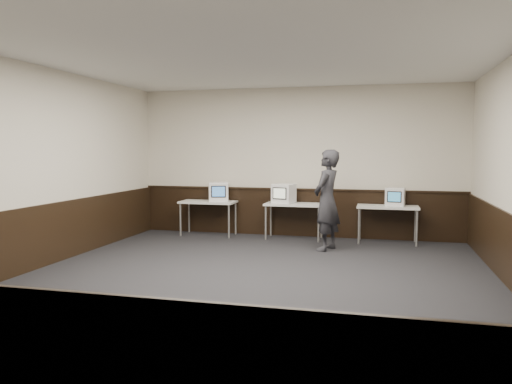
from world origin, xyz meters
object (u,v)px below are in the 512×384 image
at_px(emac_center, 284,194).
at_px(emac_right, 395,197).
at_px(desk_right, 388,209).
at_px(emac_left, 219,192).
at_px(desk_left, 208,204).
at_px(person, 327,200).
at_px(desk_center, 294,207).

relative_size(emac_center, emac_right, 1.19).
xyz_separation_m(desk_right, emac_left, (-3.56, 0.03, 0.28)).
relative_size(desk_left, emac_left, 2.22).
distance_m(emac_right, person, 1.62).
bearing_deg(emac_center, desk_left, -167.84).
bearing_deg(emac_center, person, -31.51).
height_order(emac_left, person, person).
height_order(desk_right, emac_right, emac_right).
bearing_deg(desk_center, emac_right, 0.67).
bearing_deg(person, emac_center, -116.34).
xyz_separation_m(desk_center, emac_left, (-1.66, 0.03, 0.28)).
relative_size(desk_right, person, 0.64).
relative_size(desk_center, emac_center, 2.36).
bearing_deg(desk_right, emac_right, 9.58).
bearing_deg(desk_center, emac_center, -174.80).
distance_m(desk_right, emac_right, 0.29).
height_order(desk_right, emac_center, emac_center).
relative_size(desk_center, person, 0.64).
height_order(desk_left, emac_right, emac_right).
height_order(emac_left, emac_right, emac_left).
bearing_deg(emac_left, person, -39.83).
xyz_separation_m(desk_center, person, (0.79, -1.00, 0.26)).
relative_size(desk_left, person, 0.64).
bearing_deg(emac_right, desk_right, -163.40).
height_order(desk_left, emac_center, emac_center).
relative_size(emac_left, person, 0.29).
relative_size(desk_center, desk_right, 1.00).
xyz_separation_m(desk_right, person, (-1.11, -1.00, 0.26)).
bearing_deg(emac_center, emac_right, 13.93).
height_order(desk_center, person, person).
bearing_deg(desk_right, desk_left, 180.00).
distance_m(desk_right, emac_center, 2.13).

